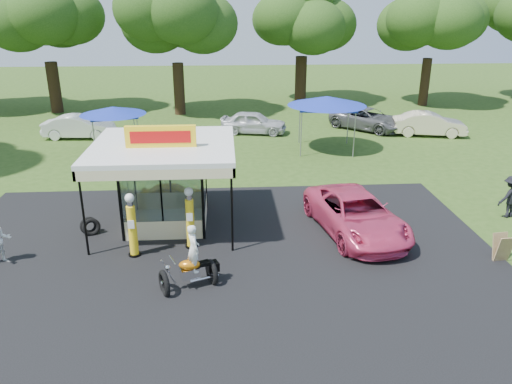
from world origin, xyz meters
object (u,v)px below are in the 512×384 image
(spectator_east_a, at_px, (510,197))
(gas_pump_left, at_px, (132,227))
(kiosk_car, at_px, (173,194))
(bg_car_c, at_px, (254,122))
(bg_car_a, at_px, (79,127))
(bg_car_e, at_px, (429,124))
(gas_pump_right, at_px, (190,219))
(tent_east, at_px, (327,101))
(tent_west, at_px, (113,111))
(gas_station_kiosk, at_px, (166,183))
(bg_car_d, at_px, (368,119))
(a_frame_sign, at_px, (502,248))
(motorcycle, at_px, (192,263))
(pink_sedan, at_px, (356,214))

(spectator_east_a, bearing_deg, gas_pump_left, -9.96)
(kiosk_car, bearing_deg, bg_car_c, -19.06)
(bg_car_a, distance_m, bg_car_e, 23.31)
(gas_pump_right, height_order, bg_car_e, gas_pump_right)
(bg_car_c, relative_size, tent_east, 0.96)
(gas_pump_left, distance_m, bg_car_c, 18.24)
(tent_west, bearing_deg, gas_station_kiosk, -69.20)
(gas_pump_left, height_order, gas_pump_right, gas_pump_left)
(gas_pump_right, height_order, bg_car_d, gas_pump_right)
(gas_pump_right, bearing_deg, a_frame_sign, -9.04)
(bg_car_c, height_order, bg_car_d, bg_car_c)
(gas_station_kiosk, relative_size, bg_car_d, 1.00)
(motorcycle, height_order, pink_sedan, motorcycle)
(a_frame_sign, bearing_deg, bg_car_c, 105.71)
(pink_sedan, bearing_deg, bg_car_d, 62.54)
(pink_sedan, xyz_separation_m, bg_car_d, (5.12, 16.69, -0.03))
(gas_pump_left, height_order, kiosk_car, gas_pump_left)
(pink_sedan, height_order, tent_east, tent_east)
(bg_car_e, bearing_deg, tent_east, 122.97)
(gas_pump_right, xyz_separation_m, a_frame_sign, (10.75, -1.71, -0.63))
(bg_car_a, relative_size, tent_east, 0.99)
(motorcycle, height_order, bg_car_e, motorcycle)
(a_frame_sign, bearing_deg, gas_station_kiosk, 155.82)
(spectator_east_a, relative_size, tent_west, 0.47)
(gas_pump_right, xyz_separation_m, kiosk_car, (-1.05, 4.35, -0.65))
(pink_sedan, bearing_deg, tent_east, 74.23)
(a_frame_sign, bearing_deg, kiosk_car, 146.72)
(pink_sedan, distance_m, bg_car_c, 16.35)
(gas_station_kiosk, xyz_separation_m, bg_car_e, (16.09, 13.46, -1.00))
(bg_car_d, distance_m, tent_west, 17.29)
(motorcycle, xyz_separation_m, bg_car_a, (-8.46, 19.15, -0.10))
(pink_sedan, distance_m, spectator_east_a, 6.86)
(gas_pump_right, bearing_deg, tent_east, 59.63)
(gas_pump_left, xyz_separation_m, spectator_east_a, (15.01, 2.53, -0.24))
(bg_car_d, bearing_deg, kiosk_car, -178.60)
(gas_pump_right, height_order, bg_car_a, gas_pump_right)
(spectator_east_a, bearing_deg, bg_car_a, -53.64)
(bg_car_e, bearing_deg, spectator_east_a, -176.76)
(kiosk_car, bearing_deg, gas_pump_left, 169.41)
(gas_pump_left, bearing_deg, pink_sedan, 9.51)
(a_frame_sign, distance_m, bg_car_c, 20.08)
(spectator_east_a, height_order, bg_car_e, spectator_east_a)
(bg_car_a, relative_size, tent_west, 1.20)
(a_frame_sign, distance_m, kiosk_car, 13.27)
(gas_pump_left, relative_size, spectator_east_a, 1.32)
(gas_pump_left, xyz_separation_m, bg_car_d, (13.36, 18.07, -0.39))
(spectator_east_a, bearing_deg, bg_car_d, -103.49)
(motorcycle, distance_m, tent_west, 16.87)
(motorcycle, height_order, kiosk_car, motorcycle)
(gas_station_kiosk, height_order, a_frame_sign, gas_station_kiosk)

